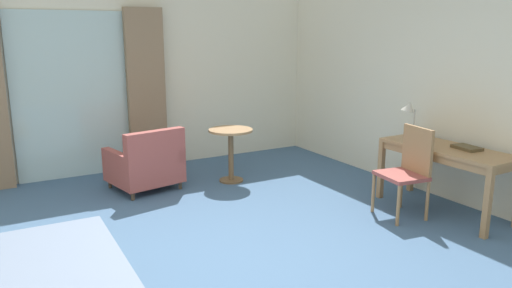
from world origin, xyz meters
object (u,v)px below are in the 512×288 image
Objects in this scene: writing_desk at (447,155)px; closed_book at (467,148)px; desk_chair at (408,167)px; armchair_by_window at (146,165)px; round_cafe_table at (231,144)px; desk_lamp at (410,110)px.

closed_book is (0.09, -0.17, 0.11)m from writing_desk.
desk_chair is 3.40× the size of closed_book.
closed_book is at bearing -28.08° from desk_chair.
writing_desk is at bearing 125.41° from closed_book.
armchair_by_window is 1.27× the size of round_cafe_table.
desk_lamp is at bearing -49.86° from round_cafe_table.
desk_lamp is 0.67× the size of round_cafe_table.
armchair_by_window is (-2.70, 2.54, -0.43)m from closed_book.
desk_chair reaches higher than armchair_by_window.
desk_chair is at bearing -46.21° from armchair_by_window.
desk_lamp reaches higher than round_cafe_table.
round_cafe_table is (-1.52, 2.16, -0.13)m from writing_desk.
desk_chair is at bearing -62.12° from round_cafe_table.
closed_book reaches higher than round_cafe_table.
closed_book is at bearing -43.26° from armchair_by_window.
desk_lamp is at bearing 102.13° from writing_desk.
closed_book is 2.84m from round_cafe_table.
writing_desk is 0.47m from desk_chair.
armchair_by_window is at bearing 168.87° from round_cafe_table.
writing_desk is 0.22m from closed_book.
round_cafe_table is at bearing 125.20° from writing_desk.
writing_desk is 3.54m from armchair_by_window.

